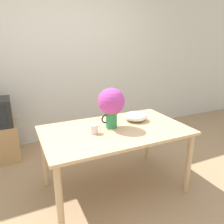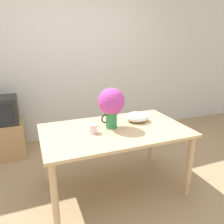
% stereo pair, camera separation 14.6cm
% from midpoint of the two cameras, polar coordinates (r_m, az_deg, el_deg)
% --- Properties ---
extents(ground_plane, '(12.00, 12.00, 0.00)m').
position_cam_midpoint_polar(ground_plane, '(2.47, -1.88, -22.14)').
color(ground_plane, '#9E7F5B').
extents(wall_back, '(8.00, 0.05, 2.60)m').
position_cam_midpoint_polar(wall_back, '(3.67, -13.81, 12.82)').
color(wall_back, silver).
rests_on(wall_back, ground_plane).
extents(table, '(1.50, 0.89, 0.72)m').
position_cam_midpoint_polar(table, '(2.32, -0.99, -6.46)').
color(table, tan).
rests_on(table, ground_plane).
extents(flower_vase, '(0.28, 0.28, 0.42)m').
position_cam_midpoint_polar(flower_vase, '(2.25, -2.04, 2.04)').
color(flower_vase, '#2D844C').
rests_on(flower_vase, table).
extents(coffee_mug, '(0.11, 0.08, 0.09)m').
position_cam_midpoint_polar(coffee_mug, '(2.17, -6.60, -4.51)').
color(coffee_mug, silver).
rests_on(coffee_mug, table).
extents(white_bowl, '(0.26, 0.26, 0.10)m').
position_cam_midpoint_polar(white_bowl, '(2.52, 4.56, -1.13)').
color(white_bowl, silver).
rests_on(white_bowl, table).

